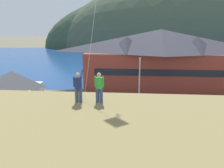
{
  "coord_description": "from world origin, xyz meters",
  "views": [
    {
      "loc": [
        1.16,
        -18.39,
        10.62
      ],
      "look_at": [
        -1.16,
        9.0,
        3.58
      ],
      "focal_mm": 34.64,
      "sensor_mm": 36.0,
      "label": 1
    }
  ],
  "objects": [
    {
      "name": "ground_plane",
      "position": [
        0.0,
        0.0,
        0.0
      ],
      "size": [
        600.0,
        600.0,
        0.0
      ],
      "primitive_type": "plane",
      "color": "#66604C"
    },
    {
      "name": "far_hill_east_peak",
      "position": [
        27.57,
        109.56,
        0.0
      ],
      "size": [
        134.31,
        74.22,
        74.54
      ],
      "primitive_type": "ellipsoid",
      "color": "#42513D",
      "rests_on": "ground"
    },
    {
      "name": "moored_boat_wharfside",
      "position": [
        -7.15,
        33.49,
        0.72
      ],
      "size": [
        3.27,
        7.82,
        2.16
      ],
      "color": "navy",
      "rests_on": "ground"
    },
    {
      "name": "parked_car_lone_by_shed",
      "position": [
        -3.41,
        6.92,
        1.06
      ],
      "size": [
        4.22,
        2.1,
        1.82
      ],
      "color": "silver",
      "rests_on": "parking_lot_pad"
    },
    {
      "name": "parked_car_front_row_silver",
      "position": [
        2.67,
        5.55,
        1.06
      ],
      "size": [
        4.3,
        2.25,
        1.82
      ],
      "color": "slate",
      "rests_on": "parking_lot_pad"
    },
    {
      "name": "parking_lot_pad",
      "position": [
        0.0,
        5.0,
        0.05
      ],
      "size": [
        40.0,
        20.0,
        0.1
      ],
      "primitive_type": "cube",
      "color": "gray",
      "rests_on": "ground"
    },
    {
      "name": "far_hill_west_ridge",
      "position": [
        22.25,
        108.6,
        0.0
      ],
      "size": [
        142.99,
        48.18,
        61.67
      ],
      "primitive_type": "ellipsoid",
      "color": "#334733",
      "rests_on": "ground"
    },
    {
      "name": "parked_car_back_row_right",
      "position": [
        9.52,
        -0.21,
        1.06
      ],
      "size": [
        4.33,
        2.32,
        1.82
      ],
      "color": "black",
      "rests_on": "parking_lot_pad"
    },
    {
      "name": "parked_car_front_row_end",
      "position": [
        -2.72,
        -0.56,
        1.06
      ],
      "size": [
        4.29,
        2.23,
        1.82
      ],
      "color": "#9EA3A8",
      "rests_on": "parking_lot_pad"
    },
    {
      "name": "parking_light_pole",
      "position": [
        2.46,
        10.56,
        3.99
      ],
      "size": [
        0.24,
        0.78,
        6.72
      ],
      "color": "#ADADB2",
      "rests_on": "parking_lot_pad"
    },
    {
      "name": "parked_car_mid_row_far",
      "position": [
        10.75,
        5.84,
        1.06
      ],
      "size": [
        4.24,
        2.13,
        1.82
      ],
      "color": "silver",
      "rests_on": "parking_lot_pad"
    },
    {
      "name": "person_companion",
      "position": [
        -0.57,
        -6.65,
        7.44
      ],
      "size": [
        0.55,
        0.4,
        1.74
      ],
      "color": "#384770",
      "rests_on": "grassy_hill_foreground"
    },
    {
      "name": "harbor_lodge",
      "position": [
        6.51,
        21.44,
        5.59
      ],
      "size": [
        28.21,
        9.98,
        10.55
      ],
      "color": "brown",
      "rests_on": "ground"
    },
    {
      "name": "person_kite_flyer",
      "position": [
        -1.75,
        -6.76,
        7.45
      ],
      "size": [
        0.51,
        0.66,
        1.86
      ],
      "color": "#384770",
      "rests_on": "grassy_hill_foreground"
    },
    {
      "name": "storage_shed_near_lot",
      "position": [
        -12.61,
        5.22,
        3.04
      ],
      "size": [
        6.12,
        6.14,
        5.86
      ],
      "color": "beige",
      "rests_on": "ground"
    },
    {
      "name": "parked_car_front_row_red",
      "position": [
        -8.52,
        -0.57,
        1.06
      ],
      "size": [
        4.32,
        2.3,
        1.82
      ],
      "color": "red",
      "rests_on": "parking_lot_pad"
    },
    {
      "name": "bay_water",
      "position": [
        0.0,
        60.0,
        0.01
      ],
      "size": [
        360.0,
        84.0,
        0.03
      ],
      "primitive_type": "cube",
      "color": "navy",
      "rests_on": "ground"
    },
    {
      "name": "wharf_dock",
      "position": [
        -3.59,
        32.36,
        0.35
      ],
      "size": [
        3.2,
        10.72,
        0.7
      ],
      "color": "#70604C",
      "rests_on": "ground"
    }
  ]
}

